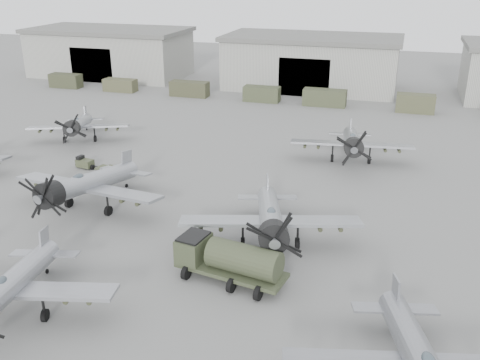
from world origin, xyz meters
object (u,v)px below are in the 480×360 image
(aircraft_mid_1, at_px, (85,185))
(fuel_tanker, at_px, (229,258))
(aircraft_far_0, at_px, (78,125))
(aircraft_mid_2, at_px, (271,219))
(tug_trailer, at_px, (95,166))
(aircraft_far_1, at_px, (352,142))
(aircraft_near_1, at_px, (8,288))

(aircraft_mid_1, bearing_deg, fuel_tanker, -17.53)
(aircraft_far_0, bearing_deg, fuel_tanker, -64.24)
(aircraft_mid_2, relative_size, fuel_tanker, 1.74)
(tug_trailer, bearing_deg, fuel_tanker, -29.15)
(fuel_tanker, bearing_deg, aircraft_mid_2, 82.27)
(aircraft_mid_2, distance_m, aircraft_far_0, 33.27)
(aircraft_far_1, bearing_deg, aircraft_mid_2, -108.07)
(aircraft_mid_1, xyz_separation_m, aircraft_mid_2, (16.48, -1.70, -0.04))
(aircraft_far_0, distance_m, tug_trailer, 10.28)
(aircraft_near_1, bearing_deg, fuel_tanker, 21.72)
(aircraft_mid_2, relative_size, aircraft_far_0, 1.16)
(aircraft_mid_1, distance_m, aircraft_far_0, 20.09)
(aircraft_mid_2, xyz_separation_m, aircraft_far_1, (3.77, 20.43, -0.11))
(aircraft_mid_1, xyz_separation_m, fuel_tanker, (14.91, -6.61, -0.84))
(aircraft_far_0, xyz_separation_m, fuel_tanker, (26.19, -23.23, -0.49))
(aircraft_mid_2, bearing_deg, aircraft_mid_1, 157.73)
(aircraft_mid_1, height_order, tug_trailer, aircraft_mid_1)
(aircraft_far_0, xyz_separation_m, tug_trailer, (6.68, -7.63, -1.67))
(aircraft_far_1, distance_m, fuel_tanker, 25.91)
(fuel_tanker, bearing_deg, aircraft_mid_1, 166.13)
(fuel_tanker, height_order, tug_trailer, fuel_tanker)
(tug_trailer, bearing_deg, aircraft_mid_1, -53.40)
(aircraft_mid_2, relative_size, tug_trailer, 2.13)
(fuel_tanker, xyz_separation_m, tug_trailer, (-19.51, 15.60, -1.18))
(aircraft_near_1, relative_size, fuel_tanker, 1.61)
(aircraft_mid_1, bearing_deg, aircraft_mid_2, 0.50)
(aircraft_mid_1, relative_size, tug_trailer, 2.17)
(tug_trailer, bearing_deg, aircraft_mid_2, -17.39)
(aircraft_mid_1, xyz_separation_m, tug_trailer, (-4.60, 8.99, -2.02))
(aircraft_mid_1, height_order, aircraft_mid_2, aircraft_mid_1)
(aircraft_mid_2, height_order, tug_trailer, aircraft_mid_2)
(aircraft_far_0, xyz_separation_m, aircraft_far_1, (31.53, 2.11, 0.19))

